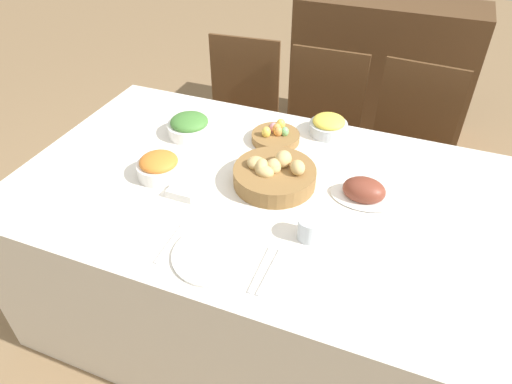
{
  "coord_description": "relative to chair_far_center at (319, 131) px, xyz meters",
  "views": [
    {
      "loc": [
        0.49,
        -1.28,
        1.84
      ],
      "look_at": [
        0.02,
        -0.09,
        0.81
      ],
      "focal_mm": 32.0,
      "sensor_mm": 36.0,
      "label": 1
    }
  ],
  "objects": [
    {
      "name": "sideboard",
      "position": [
        0.19,
        1.01,
        -0.01
      ],
      "size": [
        1.24,
        0.44,
        0.96
      ],
      "color": "brown",
      "rests_on": "ground"
    },
    {
      "name": "green_salad_bowl",
      "position": [
        -0.42,
        -0.69,
        0.32
      ],
      "size": [
        0.2,
        0.2,
        0.09
      ],
      "color": "white",
      "rests_on": "dining_table"
    },
    {
      "name": "fork",
      "position": [
        -0.17,
        -1.32,
        0.28
      ],
      "size": [
        0.01,
        0.2,
        0.0
      ],
      "rotation": [
        0.0,
        0.0,
        0.02
      ],
      "color": "silver",
      "rests_on": "dining_table"
    },
    {
      "name": "chair_far_right",
      "position": [
        0.48,
        -0.0,
        0.0
      ],
      "size": [
        0.45,
        0.45,
        0.92
      ],
      "rotation": [
        0.0,
        0.0,
        -0.08
      ],
      "color": "brown",
      "rests_on": "ground"
    },
    {
      "name": "knife",
      "position": [
        0.15,
        -1.32,
        0.28
      ],
      "size": [
        0.01,
        0.2,
        0.0
      ],
      "rotation": [
        0.0,
        0.0,
        0.02
      ],
      "color": "silver",
      "rests_on": "dining_table"
    },
    {
      "name": "drinking_cup",
      "position": [
        0.25,
        -1.13,
        0.32
      ],
      "size": [
        0.08,
        0.08,
        0.08
      ],
      "color": "silver",
      "rests_on": "dining_table"
    },
    {
      "name": "ham_platter",
      "position": [
        0.38,
        -0.85,
        0.31
      ],
      "size": [
        0.24,
        0.17,
        0.09
      ],
      "color": "white",
      "rests_on": "dining_table"
    },
    {
      "name": "ground_plane",
      "position": [
        -0.0,
        -0.93,
        -0.49
      ],
      "size": [
        12.0,
        12.0,
        0.0
      ],
      "primitive_type": "plane",
      "color": "#937551"
    },
    {
      "name": "egg_basket",
      "position": [
        -0.05,
        -0.6,
        0.3
      ],
      "size": [
        0.21,
        0.21,
        0.08
      ],
      "color": "olive",
      "rests_on": "dining_table"
    },
    {
      "name": "spoon",
      "position": [
        0.18,
        -1.32,
        0.28
      ],
      "size": [
        0.01,
        0.2,
        0.0
      ],
      "rotation": [
        0.0,
        0.0,
        -0.02
      ],
      "color": "silver",
      "rests_on": "dining_table"
    },
    {
      "name": "dining_table",
      "position": [
        -0.0,
        -0.93,
        -0.11
      ],
      "size": [
        1.89,
        1.14,
        0.77
      ],
      "color": "white",
      "rests_on": "ground"
    },
    {
      "name": "dinner_plate",
      "position": [
        -0.01,
        -1.32,
        0.28
      ],
      "size": [
        0.27,
        0.27,
        0.01
      ],
      "color": "white",
      "rests_on": "dining_table"
    },
    {
      "name": "butter_dish",
      "position": [
        -0.25,
        -1.09,
        0.29
      ],
      "size": [
        0.1,
        0.06,
        0.03
      ],
      "color": "white",
      "rests_on": "dining_table"
    },
    {
      "name": "chair_far_center",
      "position": [
        0.0,
        0.0,
        0.0
      ],
      "size": [
        0.43,
        0.43,
        0.92
      ],
      "rotation": [
        0.0,
        0.0,
        0.02
      ],
      "color": "brown",
      "rests_on": "ground"
    },
    {
      "name": "carrot_bowl",
      "position": [
        -0.39,
        -1.01,
        0.32
      ],
      "size": [
        0.17,
        0.17,
        0.09
      ],
      "color": "white",
      "rests_on": "dining_table"
    },
    {
      "name": "bread_basket",
      "position": [
        0.04,
        -0.89,
        0.32
      ],
      "size": [
        0.31,
        0.31,
        0.12
      ],
      "color": "olive",
      "rests_on": "dining_table"
    },
    {
      "name": "chair_far_left",
      "position": [
        -0.49,
        -0.0,
        0.0
      ],
      "size": [
        0.45,
        0.45,
        0.92
      ],
      "rotation": [
        0.0,
        0.0,
        0.08
      ],
      "color": "brown",
      "rests_on": "ground"
    },
    {
      "name": "pineapple_bowl",
      "position": [
        0.14,
        -0.46,
        0.32
      ],
      "size": [
        0.17,
        0.17,
        0.09
      ],
      "color": "silver",
      "rests_on": "dining_table"
    }
  ]
}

